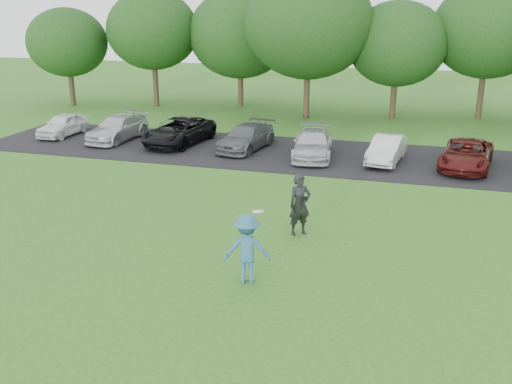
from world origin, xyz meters
TOP-DOWN VIEW (x-y plane):
  - ground at (0.00, 0.00)m, footprint 100.00×100.00m
  - parking_lot at (0.00, 13.00)m, footprint 32.00×6.50m
  - frisbee_player at (0.67, 0.34)m, footprint 1.30×0.96m
  - camera_bystander at (1.29, 3.73)m, footprint 0.82×0.77m
  - parked_cars at (0.05, 12.97)m, footprint 28.68×5.31m
  - tree_row at (1.51, 22.76)m, footprint 42.39×9.85m

SIDE VIEW (x-z plane):
  - ground at x=0.00m, z-range 0.00..0.00m
  - parking_lot at x=0.00m, z-range 0.00..0.03m
  - parked_cars at x=0.05m, z-range -0.01..1.25m
  - frisbee_player at x=0.67m, z-range -0.11..1.90m
  - camera_bystander at x=1.29m, z-range 0.00..1.88m
  - tree_row at x=1.51m, z-range 0.59..9.23m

